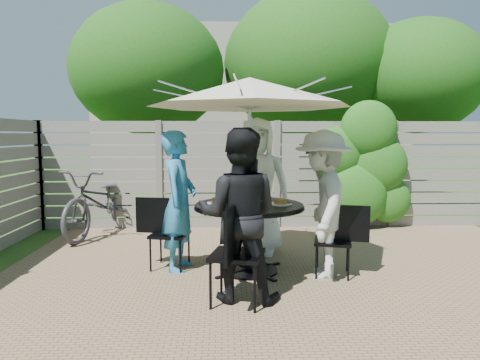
{
  "coord_description": "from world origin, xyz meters",
  "views": [
    {
      "loc": [
        -0.9,
        -4.26,
        1.6
      ],
      "look_at": [
        -0.71,
        0.79,
        1.07
      ],
      "focal_mm": 32.0,
      "sensor_mm": 36.0,
      "label": 1
    }
  ],
  "objects_px": {
    "bicycle": "(102,202)",
    "plate_left": "(218,201)",
    "glass_left": "(225,199)",
    "coffee_cup": "(260,196)",
    "umbrella": "(249,92)",
    "plate_back": "(253,197)",
    "chair_right": "(334,255)",
    "plate_front": "(245,207)",
    "person_left": "(179,201)",
    "glass_back": "(243,195)",
    "chair_back": "(257,231)",
    "chair_left": "(169,248)",
    "person_back": "(257,186)",
    "chair_front": "(237,275)",
    "glass_front": "(256,202)",
    "person_right": "(323,204)",
    "syrup_jug": "(245,196)",
    "patio_table": "(249,225)",
    "plate_right": "(281,203)",
    "person_front": "(239,215)"
  },
  "relations": [
    {
      "from": "bicycle",
      "to": "plate_left",
      "type": "bearing_deg",
      "value": -31.21
    },
    {
      "from": "glass_left",
      "to": "coffee_cup",
      "type": "distance_m",
      "value": 0.48
    },
    {
      "from": "umbrella",
      "to": "plate_back",
      "type": "bearing_deg",
      "value": 79.82
    },
    {
      "from": "plate_left",
      "to": "coffee_cup",
      "type": "height_order",
      "value": "coffee_cup"
    },
    {
      "from": "chair_right",
      "to": "plate_left",
      "type": "distance_m",
      "value": 1.45
    },
    {
      "from": "plate_front",
      "to": "coffee_cup",
      "type": "height_order",
      "value": "coffee_cup"
    },
    {
      "from": "plate_back",
      "to": "plate_left",
      "type": "relative_size",
      "value": 1.0
    },
    {
      "from": "person_left",
      "to": "plate_front",
      "type": "xyz_separation_m",
      "value": [
        0.75,
        -0.5,
        0.01
      ]
    },
    {
      "from": "glass_back",
      "to": "glass_left",
      "type": "relative_size",
      "value": 1.0
    },
    {
      "from": "person_left",
      "to": "plate_back",
      "type": "xyz_separation_m",
      "value": [
        0.88,
        0.21,
        0.01
      ]
    },
    {
      "from": "chair_back",
      "to": "plate_back",
      "type": "distance_m",
      "value": 0.83
    },
    {
      "from": "chair_left",
      "to": "coffee_cup",
      "type": "relative_size",
      "value": 7.21
    },
    {
      "from": "bicycle",
      "to": "person_back",
      "type": "bearing_deg",
      "value": -11.96
    },
    {
      "from": "chair_front",
      "to": "glass_front",
      "type": "distance_m",
      "value": 0.93
    },
    {
      "from": "person_left",
      "to": "plate_left",
      "type": "distance_m",
      "value": 0.47
    },
    {
      "from": "plate_front",
      "to": "coffee_cup",
      "type": "xyz_separation_m",
      "value": [
        0.2,
        0.55,
        0.04
      ]
    },
    {
      "from": "plate_left",
      "to": "plate_front",
      "type": "xyz_separation_m",
      "value": [
        0.29,
        -0.42,
        0.0
      ]
    },
    {
      "from": "chair_back",
      "to": "chair_right",
      "type": "distance_m",
      "value": 1.37
    },
    {
      "from": "chair_left",
      "to": "glass_front",
      "type": "bearing_deg",
      "value": -12.83
    },
    {
      "from": "chair_right",
      "to": "coffee_cup",
      "type": "relative_size",
      "value": 6.9
    },
    {
      "from": "chair_front",
      "to": "plate_front",
      "type": "height_order",
      "value": "chair_front"
    },
    {
      "from": "person_right",
      "to": "plate_back",
      "type": "relative_size",
      "value": 6.4
    },
    {
      "from": "chair_left",
      "to": "plate_left",
      "type": "height_order",
      "value": "plate_left"
    },
    {
      "from": "plate_back",
      "to": "person_right",
      "type": "bearing_deg",
      "value": -33.63
    },
    {
      "from": "plate_left",
      "to": "plate_front",
      "type": "distance_m",
      "value": 0.51
    },
    {
      "from": "plate_front",
      "to": "syrup_jug",
      "type": "bearing_deg",
      "value": 88.14
    },
    {
      "from": "glass_left",
      "to": "bicycle",
      "type": "distance_m",
      "value": 2.89
    },
    {
      "from": "chair_left",
      "to": "plate_back",
      "type": "height_order",
      "value": "plate_back"
    },
    {
      "from": "glass_back",
      "to": "bicycle",
      "type": "height_order",
      "value": "bicycle"
    },
    {
      "from": "plate_back",
      "to": "plate_front",
      "type": "bearing_deg",
      "value": -100.18
    },
    {
      "from": "umbrella",
      "to": "glass_back",
      "type": "xyz_separation_m",
      "value": [
        -0.06,
        0.27,
        -1.2
      ]
    },
    {
      "from": "umbrella",
      "to": "person_back",
      "type": "bearing_deg",
      "value": 79.82
    },
    {
      "from": "patio_table",
      "to": "chair_right",
      "type": "xyz_separation_m",
      "value": [
        0.95,
        -0.17,
        -0.32
      ]
    },
    {
      "from": "chair_left",
      "to": "bicycle",
      "type": "relative_size",
      "value": 0.42
    },
    {
      "from": "chair_left",
      "to": "plate_back",
      "type": "bearing_deg",
      "value": 21.28
    },
    {
      "from": "chair_back",
      "to": "glass_front",
      "type": "height_order",
      "value": "glass_front"
    },
    {
      "from": "person_right",
      "to": "plate_right",
      "type": "xyz_separation_m",
      "value": [
        -0.46,
        0.08,
        0.01
      ]
    },
    {
      "from": "person_right",
      "to": "plate_back",
      "type": "height_order",
      "value": "person_right"
    },
    {
      "from": "chair_right",
      "to": "plate_front",
      "type": "distance_m",
      "value": 1.19
    },
    {
      "from": "person_back",
      "to": "person_front",
      "type": "xyz_separation_m",
      "value": [
        -0.29,
        -1.63,
        -0.08
      ]
    },
    {
      "from": "person_left",
      "to": "bicycle",
      "type": "distance_m",
      "value": 2.37
    },
    {
      "from": "chair_left",
      "to": "plate_right",
      "type": "distance_m",
      "value": 1.45
    },
    {
      "from": "plate_right",
      "to": "glass_back",
      "type": "height_order",
      "value": "glass_back"
    },
    {
      "from": "chair_front",
      "to": "glass_back",
      "type": "relative_size",
      "value": 7.02
    },
    {
      "from": "person_left",
      "to": "glass_front",
      "type": "relative_size",
      "value": 11.84
    },
    {
      "from": "person_front",
      "to": "plate_right",
      "type": "distance_m",
      "value": 0.9
    },
    {
      "from": "chair_front",
      "to": "plate_back",
      "type": "height_order",
      "value": "chair_front"
    },
    {
      "from": "chair_right",
      "to": "glass_left",
      "type": "distance_m",
      "value": 1.38
    },
    {
      "from": "chair_left",
      "to": "person_front",
      "type": "bearing_deg",
      "value": -39.89
    },
    {
      "from": "chair_left",
      "to": "plate_back",
      "type": "distance_m",
      "value": 1.18
    }
  ]
}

